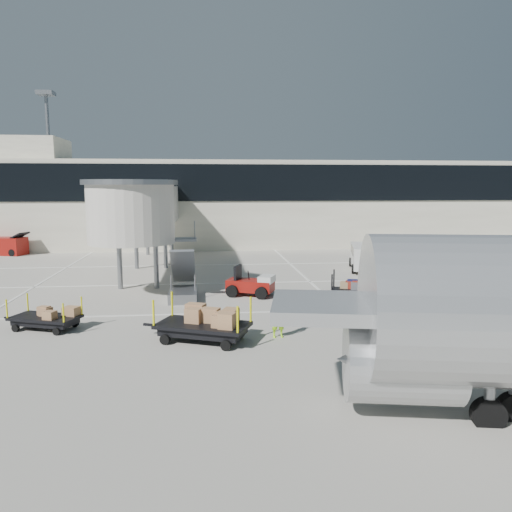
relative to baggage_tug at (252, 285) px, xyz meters
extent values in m
plane|color=#B8B2A4|center=(-2.14, -5.49, -0.58)|extent=(140.00, 140.00, 0.00)
cube|color=silver|center=(-2.14, -3.49, -0.57)|extent=(40.00, 0.15, 0.02)
cube|color=silver|center=(-2.14, 3.51, -0.57)|extent=(40.00, 0.15, 0.02)
cube|color=silver|center=(-2.14, 10.51, -0.57)|extent=(40.00, 0.15, 0.02)
cube|color=silver|center=(3.86, 4.51, -0.57)|extent=(0.15, 30.00, 0.02)
cube|color=silver|center=(-12.14, 4.51, -0.57)|extent=(0.15, 30.00, 0.02)
cube|color=silver|center=(-2.14, 24.51, 3.42)|extent=(64.00, 12.00, 8.00)
cube|color=black|center=(-2.14, 18.46, 5.42)|extent=(64.00, 0.12, 3.20)
cube|color=silver|center=(-20.14, 22.51, 8.42)|extent=(10.00, 6.00, 2.00)
cylinder|color=gray|center=(-18.14, 28.51, 6.92)|extent=(0.36, 0.36, 15.00)
cube|color=gray|center=(-18.14, 28.51, 14.42)|extent=(1.60, 1.60, 0.40)
cube|color=beige|center=(-6.14, 9.51, 3.72)|extent=(3.00, 18.00, 2.80)
cylinder|color=beige|center=(-6.14, 0.51, 3.72)|extent=(4.40, 4.40, 3.00)
cylinder|color=gray|center=(-6.14, 0.51, 5.32)|extent=(4.80, 4.80, 0.25)
cylinder|color=gray|center=(-7.14, 2.51, 0.87)|extent=(0.28, 0.28, 2.90)
cylinder|color=gray|center=(-5.14, 2.51, 0.87)|extent=(0.28, 0.28, 2.90)
cylinder|color=gray|center=(-7.14, 9.51, 0.87)|extent=(0.28, 0.28, 2.90)
cylinder|color=gray|center=(-5.14, 9.51, 0.87)|extent=(0.28, 0.28, 2.90)
cylinder|color=gray|center=(-7.14, 16.51, 0.87)|extent=(0.28, 0.28, 2.90)
cylinder|color=gray|center=(-5.14, 16.51, 0.87)|extent=(0.28, 0.28, 2.90)
cube|color=gray|center=(-3.54, -0.49, -0.33)|extent=(1.40, 2.60, 0.50)
cube|color=gray|center=(-3.54, 0.11, 1.02)|extent=(1.20, 2.60, 2.06)
cube|color=gray|center=(-3.54, 1.51, 2.27)|extent=(1.40, 1.20, 0.12)
cube|color=maroon|center=(-0.06, 0.03, -0.03)|extent=(2.63, 1.98, 0.59)
cube|color=silver|center=(0.76, -0.32, 0.36)|extent=(1.06, 1.27, 0.35)
cube|color=black|center=(-0.70, 0.30, 0.56)|extent=(0.50, 0.96, 0.89)
cylinder|color=black|center=(-1.04, -0.26, -0.26)|extent=(0.68, 0.48, 0.63)
cylinder|color=black|center=(-0.54, 0.93, -0.26)|extent=(0.68, 0.48, 0.63)
cylinder|color=black|center=(0.42, -0.88, -0.26)|extent=(0.68, 0.48, 0.63)
cylinder|color=black|center=(0.92, 0.31, -0.26)|extent=(0.68, 0.48, 0.63)
cube|color=black|center=(5.29, -2.42, 0.01)|extent=(3.53, 2.53, 0.13)
cube|color=black|center=(5.29, -2.42, -0.18)|extent=(3.15, 2.20, 0.27)
cube|color=black|center=(3.43, -1.79, -0.15)|extent=(0.73, 0.32, 0.08)
cylinder|color=black|center=(4.00, -2.74, -0.40)|extent=(0.39, 0.26, 0.36)
cylinder|color=black|center=(4.46, -1.38, -0.40)|extent=(0.39, 0.26, 0.36)
cylinder|color=black|center=(6.12, -3.45, -0.40)|extent=(0.39, 0.26, 0.36)
cylinder|color=black|center=(6.57, -2.09, -0.40)|extent=(0.39, 0.26, 0.36)
cylinder|color=black|center=(3.61, -2.61, 0.49)|extent=(0.07, 0.07, 0.96)
cylinder|color=black|center=(4.07, -1.25, 0.49)|extent=(0.07, 0.07, 0.96)
cylinder|color=black|center=(6.51, -3.58, 0.49)|extent=(0.07, 0.07, 0.96)
cylinder|color=black|center=(6.97, -2.23, 0.49)|extent=(0.07, 0.07, 0.96)
cube|color=#515257|center=(4.97, -2.59, 0.27)|extent=(0.49, 0.41, 0.40)
cube|color=#947750|center=(6.09, -2.70, 0.30)|extent=(0.67, 0.57, 0.46)
cube|color=#947750|center=(4.81, -2.29, 0.28)|extent=(0.60, 0.48, 0.43)
cube|color=#151641|center=(6.06, -2.35, 0.25)|extent=(0.47, 0.43, 0.36)
cube|color=maroon|center=(5.82, -2.56, 0.29)|extent=(0.61, 0.51, 0.43)
cube|color=#515257|center=(4.19, -2.60, 0.29)|extent=(0.62, 0.50, 0.43)
cube|color=#947750|center=(6.02, -3.18, 0.29)|extent=(0.50, 0.47, 0.43)
cube|color=#515257|center=(5.01, -2.88, 0.21)|extent=(0.58, 0.51, 0.27)
cube|color=#947750|center=(6.26, -2.46, 0.23)|extent=(0.53, 0.49, 0.33)
cube|color=#151641|center=(4.59, -2.16, 0.23)|extent=(0.61, 0.45, 0.31)
cube|color=black|center=(-2.53, -7.53, 0.04)|extent=(3.75, 2.84, 0.13)
cube|color=black|center=(-2.53, -7.53, -0.16)|extent=(3.34, 2.48, 0.28)
cube|color=black|center=(-4.44, -6.74, -0.13)|extent=(0.76, 0.38, 0.09)
cylinder|color=black|center=(-3.90, -7.78, -0.39)|extent=(0.41, 0.29, 0.38)
cylinder|color=black|center=(-3.32, -6.38, -0.39)|extent=(0.41, 0.29, 0.38)
cylinder|color=black|center=(-1.73, -8.68, -0.39)|extent=(0.41, 0.29, 0.38)
cylinder|color=black|center=(-1.15, -7.29, -0.39)|extent=(0.41, 0.29, 0.38)
cylinder|color=yellow|center=(-4.31, -7.61, 0.54)|extent=(0.08, 0.08, 1.01)
cylinder|color=yellow|center=(-3.73, -6.22, 0.54)|extent=(0.08, 0.08, 1.01)
cylinder|color=yellow|center=(-1.33, -8.85, 0.54)|extent=(0.08, 0.08, 1.01)
cylinder|color=yellow|center=(-0.75, -7.46, 0.54)|extent=(0.08, 0.08, 1.01)
cube|color=#A77B50|center=(-2.77, -7.42, 0.39)|extent=(0.68, 0.71, 0.57)
cube|color=#A77B50|center=(-2.12, -7.82, 0.41)|extent=(0.69, 0.73, 0.61)
cube|color=#A77B50|center=(-3.71, -7.46, 0.32)|extent=(0.82, 0.78, 0.42)
cube|color=#A77B50|center=(-2.88, -7.82, 0.35)|extent=(0.63, 0.69, 0.49)
cube|color=#A77B50|center=(-2.69, -7.15, 0.34)|extent=(0.63, 0.57, 0.47)
cube|color=#A77B50|center=(-3.47, -7.49, 0.31)|extent=(0.74, 0.73, 0.41)
cube|color=#A77B50|center=(-2.54, -7.81, 0.33)|extent=(0.78, 0.73, 0.45)
cube|color=#A77B50|center=(-1.69, -7.45, 0.37)|extent=(0.78, 0.72, 0.52)
cube|color=black|center=(-8.82, -5.31, -0.09)|extent=(2.96, 2.17, 0.11)
cube|color=black|center=(-8.82, -5.31, -0.25)|extent=(2.64, 1.89, 0.22)
cube|color=black|center=(-10.36, -4.74, -0.22)|extent=(0.61, 0.28, 0.07)
cylinder|color=black|center=(-9.90, -5.55, -0.43)|extent=(0.33, 0.22, 0.30)
cylinder|color=black|center=(-9.49, -4.42, -0.43)|extent=(0.33, 0.22, 0.30)
cylinder|color=black|center=(-8.15, -6.19, -0.43)|extent=(0.33, 0.22, 0.30)
cylinder|color=black|center=(-7.74, -5.07, -0.43)|extent=(0.33, 0.22, 0.30)
cylinder|color=yellow|center=(-10.23, -5.43, 0.31)|extent=(0.06, 0.06, 0.80)
cylinder|color=yellow|center=(-9.81, -4.30, 0.31)|extent=(0.06, 0.06, 0.80)
cylinder|color=yellow|center=(-7.83, -6.31, 0.31)|extent=(0.06, 0.06, 0.80)
cylinder|color=yellow|center=(-7.41, -5.19, 0.31)|extent=(0.06, 0.06, 0.80)
cube|color=#A77B50|center=(-8.22, -5.17, 0.16)|extent=(0.59, 0.57, 0.39)
cube|color=#A77B50|center=(-8.83, -5.15, 0.17)|extent=(0.51, 0.53, 0.42)
cube|color=#A77B50|center=(-8.79, -5.38, 0.18)|extent=(0.57, 0.51, 0.43)
cube|color=#A77B50|center=(-8.64, -5.06, 0.12)|extent=(0.61, 0.54, 0.32)
imported|color=#8ED716|center=(0.32, -7.34, 0.24)|extent=(0.63, 0.46, 1.63)
cube|color=silver|center=(8.51, 7.14, 0.41)|extent=(2.84, 4.83, 1.46)
cube|color=silver|center=(8.98, 9.12, 0.13)|extent=(1.82, 0.91, 0.85)
cube|color=black|center=(8.55, 7.33, 0.79)|extent=(2.46, 3.18, 0.58)
cylinder|color=black|center=(7.29, 5.88, -0.26)|extent=(0.37, 0.68, 0.64)
cylinder|color=black|center=(9.03, 5.47, -0.26)|extent=(0.37, 0.68, 0.64)
cylinder|color=black|center=(7.99, 8.82, -0.26)|extent=(0.37, 0.68, 0.64)
cylinder|color=black|center=(9.73, 8.40, -0.26)|extent=(0.37, 0.68, 0.64)
cube|color=maroon|center=(-19.20, 17.91, 0.16)|extent=(4.04, 2.66, 1.47)
cube|color=black|center=(-17.61, 17.39, 1.09)|extent=(1.32, 1.60, 0.52)
cylinder|color=black|center=(-18.11, 16.83, -0.28)|extent=(0.64, 0.42, 0.59)
cylinder|color=black|center=(-17.68, 18.13, -0.28)|extent=(0.64, 0.42, 0.59)
cube|color=#B3B5B8|center=(3.73, -14.36, 2.17)|extent=(9.47, 4.26, 0.32)
cylinder|color=#B3B5B8|center=(2.38, -14.10, 0.84)|extent=(3.09, 2.59, 2.10)
cube|color=#B3B5B8|center=(2.38, -14.10, 1.66)|extent=(0.76, 0.36, 1.01)
cylinder|color=gray|center=(4.29, -14.85, 0.16)|extent=(0.26, 0.26, 1.46)
cylinder|color=black|center=(4.29, -14.85, -0.30)|extent=(0.86, 0.44, 0.82)
camera|label=1|loc=(-2.44, -25.52, 5.13)|focal=35.00mm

